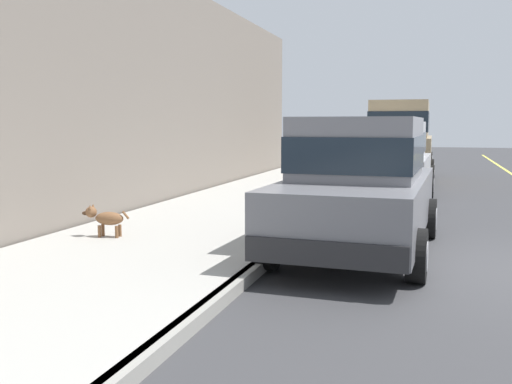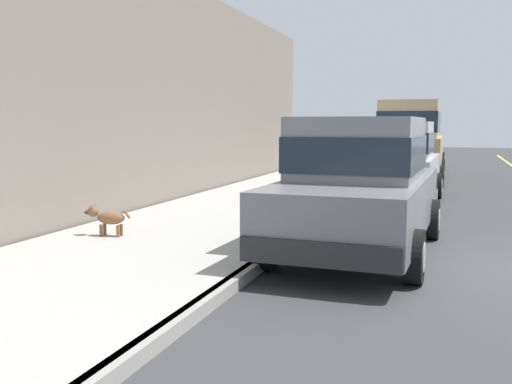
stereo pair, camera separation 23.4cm
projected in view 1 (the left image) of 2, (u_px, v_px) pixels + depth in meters
The scene contains 8 objects.
curb at pixel (280, 249), 8.19m from camera, with size 0.16×64.00×0.14m, color gray.
sidewalk at pixel (165, 242), 8.72m from camera, with size 3.60×64.00×0.14m, color #A8A59E.
car_grey_sedan at pixel (359, 184), 8.17m from camera, with size 2.16×4.67×1.92m.
car_silver_hatchback at pixel (389, 161), 13.38m from camera, with size 2.04×3.85×1.88m.
car_tan_van at pixel (400, 138), 18.47m from camera, with size 2.15×4.91×2.52m.
car_white_hatchback at pixel (407, 145), 23.74m from camera, with size 2.05×3.86×1.88m.
dog_brown at pixel (105, 218), 8.70m from camera, with size 0.75×0.25×0.49m.
building_facade at pixel (160, 93), 13.02m from camera, with size 0.50×20.00×5.04m, color slate.
Camera 1 is at (-1.18, -7.79, 1.83)m, focal length 40.71 mm.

